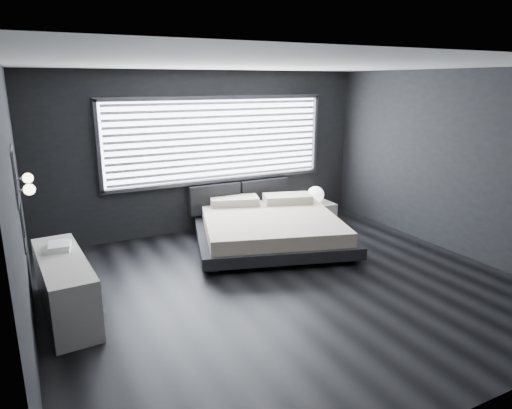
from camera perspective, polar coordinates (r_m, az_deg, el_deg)
name	(u,v)px	position (r m, az deg, el deg)	size (l,w,h in m)	color
room	(287,182)	(5.71, 3.88, 2.85)	(6.04, 6.00, 2.80)	black
window	(219,140)	(8.15, -4.70, 8.04)	(4.14, 0.09, 1.52)	white
headboard	(240,195)	(8.44, -2.03, 1.14)	(1.96, 0.16, 0.52)	black
sconce_near	(29,189)	(4.94, -26.51, 1.69)	(0.18, 0.11, 0.11)	silver
sconce_far	(28,178)	(5.53, -26.66, 2.96)	(0.18, 0.11, 0.11)	silver
wall_art_upper	(15,176)	(4.30, -27.94, 3.15)	(0.01, 0.48, 0.48)	#47474C
wall_art_lower	(22,222)	(4.65, -27.22, -1.96)	(0.01, 0.48, 0.48)	#47474C
bed	(270,227)	(7.54, 1.77, -2.81)	(2.95, 2.88, 0.62)	black
nightstand	(317,212)	(8.88, 7.63, -0.92)	(0.60, 0.50, 0.35)	silver
orb_lamp	(315,195)	(8.81, 7.45, 1.22)	(0.32, 0.32, 0.32)	white
dresser	(65,286)	(5.75, -22.77, -9.36)	(0.59, 1.75, 0.69)	silver
book_stack	(58,246)	(5.91, -23.47, -4.79)	(0.33, 0.40, 0.07)	white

